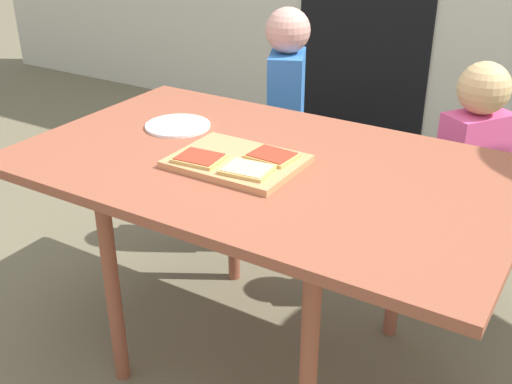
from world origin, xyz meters
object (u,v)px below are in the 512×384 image
at_px(dining_table, 263,180).
at_px(plate_white_left, 178,126).
at_px(child_right, 471,167).
at_px(pizza_slice_near_left, 199,158).
at_px(cutting_board, 237,162).
at_px(child_left, 286,113).
at_px(pizza_slice_far_right, 272,156).
at_px(pizza_slice_near_right, 247,169).

xyz_separation_m(dining_table, plate_white_left, (-0.41, 0.10, 0.07)).
bearing_deg(child_right, pizza_slice_near_left, -125.75).
bearing_deg(cutting_board, child_left, 108.54).
xyz_separation_m(dining_table, child_left, (-0.32, 0.73, -0.05)).
relative_size(pizza_slice_far_right, pizza_slice_near_left, 0.98).
height_order(cutting_board, pizza_slice_near_left, pizza_slice_near_left).
height_order(child_left, child_right, child_left).
bearing_deg(pizza_slice_near_right, dining_table, 99.80).
distance_m(pizza_slice_near_right, child_right, 0.99).
distance_m(pizza_slice_near_left, child_left, 0.90).
height_order(dining_table, pizza_slice_near_left, pizza_slice_near_left).
relative_size(pizza_slice_near_left, child_left, 0.14).
distance_m(cutting_board, plate_white_left, 0.39).
relative_size(pizza_slice_near_left, plate_white_left, 0.65).
xyz_separation_m(pizza_slice_near_right, child_left, (-0.34, 0.86, -0.15)).
height_order(plate_white_left, child_right, child_right).
distance_m(dining_table, cutting_board, 0.11).
xyz_separation_m(cutting_board, child_left, (-0.27, 0.80, -0.13)).
bearing_deg(pizza_slice_near_right, pizza_slice_near_left, -178.02).
bearing_deg(plate_white_left, child_left, 82.13).
bearing_deg(pizza_slice_near_right, child_left, 111.80).
distance_m(plate_white_left, child_right, 1.10).
distance_m(pizza_slice_far_right, pizza_slice_near_left, 0.22).
xyz_separation_m(cutting_board, plate_white_left, (-0.35, 0.17, -0.01)).
relative_size(pizza_slice_near_right, pizza_slice_near_left, 1.01).
height_order(pizza_slice_near_right, plate_white_left, pizza_slice_near_right).
height_order(plate_white_left, child_left, child_left).
distance_m(plate_white_left, child_left, 0.65).
xyz_separation_m(cutting_board, pizza_slice_near_right, (0.08, -0.06, 0.02)).
distance_m(pizza_slice_far_right, plate_white_left, 0.46).
height_order(cutting_board, plate_white_left, cutting_board).
bearing_deg(pizza_slice_near_left, dining_table, 43.55).
xyz_separation_m(pizza_slice_near_left, plate_white_left, (-0.27, 0.24, -0.02)).
bearing_deg(child_left, pizza_slice_far_right, -64.29).
bearing_deg(pizza_slice_near_right, pizza_slice_far_right, 84.95).
xyz_separation_m(pizza_slice_far_right, pizza_slice_near_left, (-0.18, -0.13, 0.00)).
bearing_deg(plate_white_left, pizza_slice_near_left, -41.55).
bearing_deg(pizza_slice_near_left, child_left, 101.63).
bearing_deg(plate_white_left, pizza_slice_far_right, -13.54).
xyz_separation_m(pizza_slice_far_right, child_left, (-0.36, 0.74, -0.15)).
bearing_deg(dining_table, child_right, 56.68).
xyz_separation_m(dining_table, pizza_slice_far_right, (0.03, -0.01, 0.09)).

